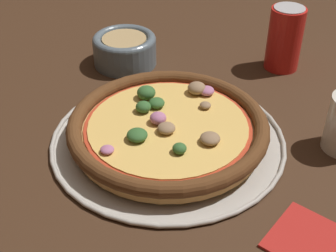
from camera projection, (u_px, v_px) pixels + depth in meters
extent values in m
plane|color=#3D2616|center=(168.00, 141.00, 0.74)|extent=(3.00, 3.00, 0.00)
cylinder|color=#B7B2A8|center=(168.00, 140.00, 0.74)|extent=(0.36, 0.36, 0.01)
torus|color=#B7B2A8|center=(168.00, 139.00, 0.73)|extent=(0.37, 0.37, 0.01)
cylinder|color=tan|center=(168.00, 132.00, 0.73)|extent=(0.29, 0.29, 0.02)
torus|color=#563319|center=(168.00, 125.00, 0.72)|extent=(0.31, 0.31, 0.02)
cylinder|color=#B7381E|center=(168.00, 126.00, 0.72)|extent=(0.26, 0.26, 0.00)
cylinder|color=#E5B75B|center=(168.00, 125.00, 0.72)|extent=(0.25, 0.25, 0.00)
ellipsoid|color=#33602D|center=(137.00, 135.00, 0.68)|extent=(0.04, 0.04, 0.02)
ellipsoid|color=#8E7051|center=(166.00, 128.00, 0.70)|extent=(0.03, 0.03, 0.01)
ellipsoid|color=#8E7051|center=(205.00, 105.00, 0.75)|extent=(0.02, 0.02, 0.01)
ellipsoid|color=#33602D|center=(143.00, 107.00, 0.74)|extent=(0.03, 0.03, 0.02)
ellipsoid|color=#8E7051|center=(197.00, 88.00, 0.79)|extent=(0.03, 0.03, 0.02)
ellipsoid|color=#33602D|center=(157.00, 103.00, 0.75)|extent=(0.03, 0.03, 0.01)
ellipsoid|color=#B26B93|center=(158.00, 118.00, 0.72)|extent=(0.03, 0.03, 0.02)
ellipsoid|color=#8E7051|center=(210.00, 138.00, 0.68)|extent=(0.03, 0.03, 0.01)
ellipsoid|color=#33602D|center=(146.00, 93.00, 0.77)|extent=(0.04, 0.04, 0.02)
ellipsoid|color=#B26B93|center=(207.00, 91.00, 0.78)|extent=(0.03, 0.03, 0.01)
ellipsoid|color=#B26B93|center=(107.00, 150.00, 0.66)|extent=(0.02, 0.02, 0.01)
ellipsoid|color=#33602D|center=(179.00, 148.00, 0.66)|extent=(0.03, 0.03, 0.01)
cylinder|color=slate|center=(125.00, 52.00, 0.93)|extent=(0.12, 0.12, 0.05)
torus|color=slate|center=(124.00, 40.00, 0.91)|extent=(0.12, 0.12, 0.02)
cylinder|color=tan|center=(124.00, 39.00, 0.91)|extent=(0.09, 0.09, 0.00)
cube|color=#B2231E|center=(325.00, 248.00, 0.56)|extent=(0.16, 0.13, 0.01)
cylinder|color=red|center=(285.00, 39.00, 0.90)|extent=(0.07, 0.07, 0.12)
cylinder|color=#BCBCC1|center=(290.00, 8.00, 0.86)|extent=(0.06, 0.06, 0.00)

